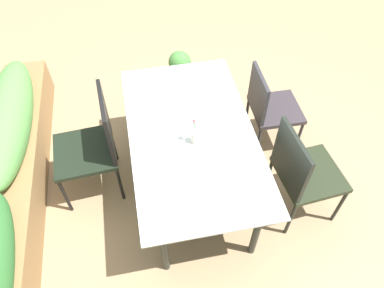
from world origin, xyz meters
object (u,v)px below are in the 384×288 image
Objects in this scene: dining_table at (192,138)px; chair_near_right at (269,106)px; chair_near_left at (302,171)px; potted_plant at (180,70)px; planter_box at (5,202)px; flower_vase at (195,135)px; chair_far_side at (94,143)px.

chair_near_right is (0.38, -0.79, -0.16)m from dining_table.
chair_near_right is 0.78m from chair_near_left.
chair_near_right reaches higher than dining_table.
potted_plant is at bearing -164.21° from chair_near_left.
potted_plant is at bearing -144.44° from chair_near_right.
dining_table is 0.90m from chair_near_right.
planter_box reaches higher than potted_plant.
potted_plant is (1.74, 0.65, -0.29)m from chair_near_left.
chair_far_side is at bearing 70.13° from flower_vase.
dining_table is 1.99× the size of chair_near_right.
chair_far_side is 0.28× the size of planter_box.
planter_box is (0.30, 2.29, -0.22)m from chair_near_left.
dining_table is 1.55m from planter_box.
chair_near_left is at bearing -111.44° from flower_vase.
chair_near_right is 0.96m from flower_vase.
chair_near_right is at bearing -64.13° from dining_table.
chair_near_right is 0.24× the size of planter_box.
chair_near_left reaches higher than potted_plant.
flower_vase is 0.07× the size of planter_box.
flower_vase is (-0.09, -0.01, 0.13)m from dining_table.
dining_table is at bearing 174.45° from potted_plant.
flower_vase is (-0.47, 0.79, 0.29)m from chair_near_right.
chair_near_left is 2.01× the size of potted_plant.
chair_far_side is 1.16× the size of chair_near_right.
chair_near_left is 0.27× the size of planter_box.
dining_table is at bearing -62.96° from chair_near_right.
potted_plant is at bearing -5.55° from dining_table.
dining_table is 0.16m from flower_vase.
chair_near_right is at bearing -87.11° from chair_far_side.
dining_table is 0.81m from chair_far_side.
potted_plant is (1.16, -0.91, -0.30)m from chair_far_side.
chair_near_right is 2.36m from planter_box.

